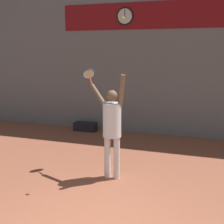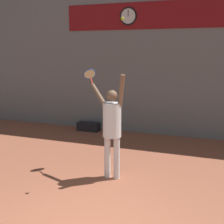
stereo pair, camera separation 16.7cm
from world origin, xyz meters
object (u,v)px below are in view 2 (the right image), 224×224
Objects in this scene: tennis_player at (112,124)px; tennis_ball at (122,19)px; equipment_bag at (88,127)px; tennis_racket at (90,75)px; scoreboard_clock at (128,16)px.

tennis_ball is (0.25, -0.10, 2.06)m from tennis_player.
equipment_bag is at bearing 121.96° from tennis_player.
scoreboard_clock is at bearing 92.51° from tennis_racket.
tennis_racket reaches higher than equipment_bag.
tennis_player is 5.13× the size of tennis_racket.
equipment_bag is at bearing 124.10° from tennis_ball.
tennis_ball is at bearing -55.90° from equipment_bag.
tennis_player is (0.87, -3.74, -2.52)m from scoreboard_clock.
tennis_racket is at bearing -64.01° from equipment_bag.
tennis_player is at bearing -58.04° from equipment_bag.
scoreboard_clock is 0.25× the size of tennis_player.
tennis_racket is 1.62m from tennis_ball.
tennis_ball reaches higher than equipment_bag.
tennis_player is 1.32m from tennis_racket.
equipment_bag is (-2.37, 3.50, -3.08)m from tennis_ball.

